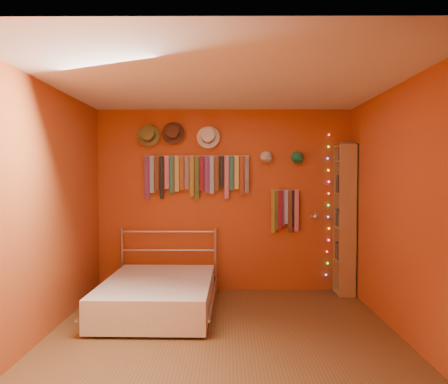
{
  "coord_description": "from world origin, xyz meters",
  "views": [
    {
      "loc": [
        0.04,
        -4.29,
        1.58
      ],
      "look_at": [
        0.0,
        0.9,
        1.39
      ],
      "focal_mm": 35.0,
      "sensor_mm": 36.0,
      "label": 1
    }
  ],
  "objects_px": {
    "bookshelf": "(348,219)",
    "bed": "(158,295)",
    "reading_lamp": "(315,217)",
    "tie_rack": "(196,174)"
  },
  "relations": [
    {
      "from": "tie_rack",
      "to": "reading_lamp",
      "type": "height_order",
      "value": "tie_rack"
    },
    {
      "from": "reading_lamp",
      "to": "bed",
      "type": "height_order",
      "value": "reading_lamp"
    },
    {
      "from": "bed",
      "to": "tie_rack",
      "type": "bearing_deg",
      "value": 69.26
    },
    {
      "from": "bookshelf",
      "to": "bed",
      "type": "relative_size",
      "value": 1.1
    },
    {
      "from": "tie_rack",
      "to": "bed",
      "type": "distance_m",
      "value": 1.74
    },
    {
      "from": "bookshelf",
      "to": "bed",
      "type": "xyz_separation_m",
      "value": [
        -2.42,
        -0.8,
        -0.81
      ]
    },
    {
      "from": "reading_lamp",
      "to": "bed",
      "type": "relative_size",
      "value": 0.17
    },
    {
      "from": "tie_rack",
      "to": "bed",
      "type": "xyz_separation_m",
      "value": [
        -0.38,
        -0.95,
        -1.41
      ]
    },
    {
      "from": "reading_lamp",
      "to": "bookshelf",
      "type": "relative_size",
      "value": 0.16
    },
    {
      "from": "bookshelf",
      "to": "bed",
      "type": "bearing_deg",
      "value": -161.78
    }
  ]
}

